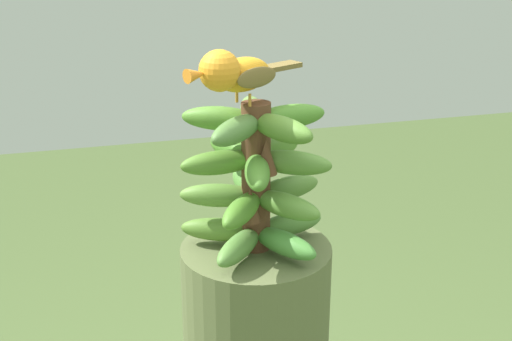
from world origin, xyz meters
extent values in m
cylinder|color=brown|center=(0.00, 0.00, 1.22)|extent=(0.05, 0.05, 0.26)
ellipsoid|color=#57873B|center=(-0.05, 0.04, 1.12)|extent=(0.13, 0.12, 0.04)
ellipsoid|color=#4A8C3A|center=(-0.06, -0.03, 1.12)|extent=(0.14, 0.10, 0.04)
ellipsoid|color=#538539|center=(0.01, -0.06, 1.12)|extent=(0.07, 0.14, 0.04)
ellipsoid|color=#4A833A|center=(0.07, -0.01, 1.12)|extent=(0.14, 0.05, 0.04)
ellipsoid|color=#56812E|center=(0.03, 0.06, 1.12)|extent=(0.09, 0.14, 0.04)
ellipsoid|color=#5D8A36|center=(0.02, 0.06, 1.19)|extent=(0.08, 0.14, 0.04)
ellipsoid|color=#4C8029|center=(-0.05, 0.04, 1.19)|extent=(0.13, 0.11, 0.04)
ellipsoid|color=#598936|center=(-0.05, -0.04, 1.19)|extent=(0.13, 0.11, 0.04)
ellipsoid|color=#527D33|center=(0.02, -0.06, 1.19)|extent=(0.08, 0.14, 0.04)
ellipsoid|color=#4E8435|center=(0.06, 0.00, 1.19)|extent=(0.13, 0.04, 0.04)
ellipsoid|color=#51852B|center=(0.04, -0.05, 1.25)|extent=(0.12, 0.13, 0.04)
ellipsoid|color=#4A8529|center=(0.06, 0.02, 1.25)|extent=(0.14, 0.09, 0.04)
ellipsoid|color=#507E2B|center=(0.00, 0.06, 1.25)|extent=(0.05, 0.14, 0.04)
ellipsoid|color=#4B802C|center=(-0.06, 0.01, 1.25)|extent=(0.14, 0.07, 0.04)
ellipsoid|color=#578535|center=(-0.03, -0.05, 1.25)|extent=(0.10, 0.13, 0.04)
ellipsoid|color=#4F7A3A|center=(-0.04, 0.04, 1.32)|extent=(0.12, 0.12, 0.04)
ellipsoid|color=#548330|center=(-0.05, -0.03, 1.32)|extent=(0.14, 0.10, 0.04)
ellipsoid|color=#4D882B|center=(0.01, -0.06, 1.32)|extent=(0.06, 0.14, 0.04)
ellipsoid|color=olive|center=(0.06, -0.01, 1.32)|extent=(0.14, 0.06, 0.04)
ellipsoid|color=#4F842D|center=(0.03, 0.05, 1.32)|extent=(0.10, 0.14, 0.04)
cone|color=brown|center=(-0.03, -0.01, 1.27)|extent=(0.04, 0.04, 0.06)
cone|color=brown|center=(-0.03, 0.02, 1.19)|extent=(0.04, 0.04, 0.06)
cylinder|color=#C68933|center=(0.01, 0.03, 1.36)|extent=(0.01, 0.01, 0.02)
cylinder|color=#C68933|center=(-0.02, 0.02, 1.36)|extent=(0.00, 0.00, 0.02)
ellipsoid|color=orange|center=(0.00, 0.02, 1.40)|extent=(0.09, 0.12, 0.05)
ellipsoid|color=brown|center=(0.02, 0.03, 1.40)|extent=(0.04, 0.08, 0.03)
ellipsoid|color=brown|center=(-0.03, 0.01, 1.40)|extent=(0.04, 0.08, 0.03)
cube|color=brown|center=(0.03, -0.05, 1.40)|extent=(0.06, 0.07, 0.01)
sphere|color=orange|center=(-0.02, 0.06, 1.41)|extent=(0.07, 0.07, 0.07)
sphere|color=black|center=(-0.05, 0.06, 1.42)|extent=(0.01, 0.01, 0.01)
cone|color=orange|center=(-0.04, 0.10, 1.41)|extent=(0.04, 0.04, 0.02)
camera|label=1|loc=(-1.06, 0.29, 1.64)|focal=49.15mm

